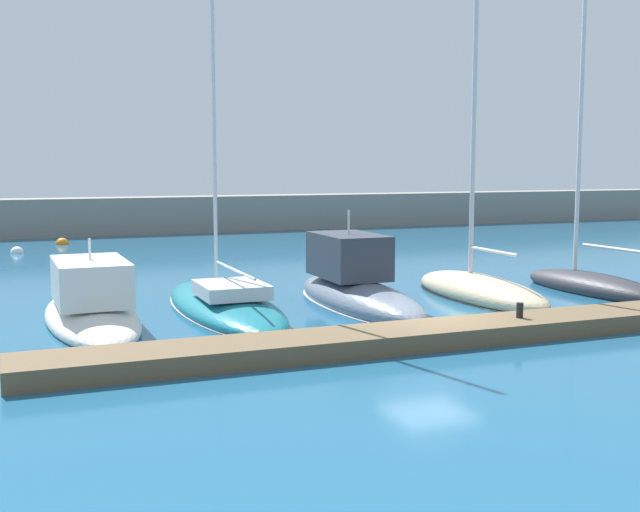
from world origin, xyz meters
TOP-DOWN VIEW (x-y plane):
  - ground_plane at (0.00, 0.00)m, footprint 120.00×120.00m
  - dock_pier at (0.00, -1.45)m, footprint 23.44×1.96m
  - breakwater_seawall at (0.00, 36.19)m, footprint 108.00×2.58m
  - motorboat_ivory_nearest at (-9.11, 5.05)m, footprint 2.80×8.91m
  - sailboat_teal_second at (-4.76, 5.44)m, footprint 3.11×10.21m
  - motorboat_slate_third at (-0.23, 4.77)m, footprint 2.57×8.73m
  - sailboat_sand_fourth at (4.52, 4.30)m, footprint 2.46×7.79m
  - sailboat_charcoal_fifth at (9.28, 3.86)m, footprint 2.16×7.07m
  - mooring_buoy_orange at (-8.24, 30.39)m, footprint 0.80×0.80m
  - mooring_buoy_white at (-10.89, 26.39)m, footprint 0.72×0.72m
  - dock_bollard at (2.10, -1.45)m, footprint 0.20×0.20m

SIDE VIEW (x-z plane):
  - ground_plane at x=0.00m, z-range 0.00..0.00m
  - mooring_buoy_orange at x=-8.24m, z-range -0.40..0.40m
  - mooring_buoy_white at x=-10.89m, z-range -0.36..0.36m
  - sailboat_teal_second at x=-4.76m, z-range -7.90..8.37m
  - dock_pier at x=0.00m, z-range 0.00..0.50m
  - sailboat_sand_fourth at x=4.52m, z-range -6.67..7.32m
  - sailboat_charcoal_fifth at x=9.28m, z-range -5.75..6.44m
  - motorboat_ivory_nearest at x=-9.11m, z-range -1.01..2.02m
  - motorboat_slate_third at x=-0.23m, z-range -1.22..2.46m
  - dock_bollard at x=2.10m, z-range 0.50..0.94m
  - breakwater_seawall at x=0.00m, z-range 0.00..2.57m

